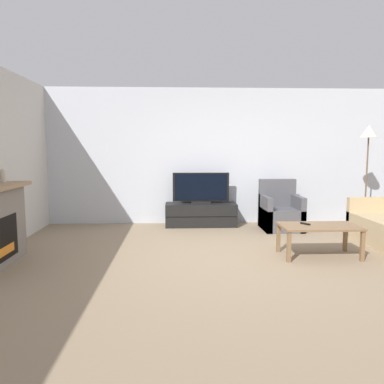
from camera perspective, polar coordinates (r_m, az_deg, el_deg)
name	(u,v)px	position (r m, az deg, el deg)	size (l,w,h in m)	color
ground_plane	(230,260)	(5.20, 5.80, -10.24)	(24.00, 24.00, 0.00)	#89755B
wall_back	(212,156)	(7.58, 3.07, 5.44)	(12.00, 0.06, 2.70)	silver
mantel_vase_right	(3,176)	(5.65, -26.87, 2.17)	(0.08, 0.08, 0.19)	beige
tv_stand	(201,214)	(7.35, 1.36, -3.45)	(1.38, 0.51, 0.44)	black
tv	(201,189)	(7.27, 1.37, 0.45)	(1.10, 0.18, 0.60)	black
armchair	(280,213)	(7.23, 13.32, -3.19)	(0.70, 0.76, 0.92)	#4C4C51
coffee_table	(319,229)	(5.54, 18.80, -5.37)	(1.08, 0.59, 0.44)	brown
remote	(305,224)	(5.52, 16.87, -4.64)	(0.11, 0.15, 0.02)	black
floor_lamp	(368,140)	(7.51, 25.30, 7.13)	(0.31, 0.31, 1.92)	black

